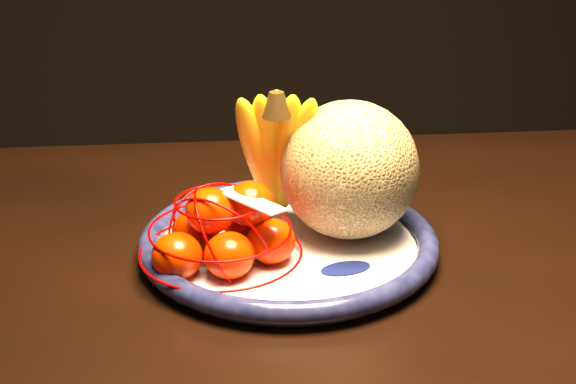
{
  "coord_description": "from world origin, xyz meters",
  "views": [
    {
      "loc": [
        0.09,
        -0.68,
        1.19
      ],
      "look_at": [
        0.15,
        0.12,
        0.86
      ],
      "focal_mm": 50.0,
      "sensor_mm": 36.0,
      "label": 1
    }
  ],
  "objects": [
    {
      "name": "mandarin_bag",
      "position": [
        0.08,
        0.08,
        0.83
      ],
      "size": [
        0.19,
        0.19,
        0.11
      ],
      "rotation": [
        0.0,
        0.0,
        0.13
      ],
      "color": "#FF3601",
      "rests_on": "fruit_bowl"
    },
    {
      "name": "cantaloupe",
      "position": [
        0.21,
        0.13,
        0.88
      ],
      "size": [
        0.15,
        0.15,
        0.15
      ],
      "primitive_type": "sphere",
      "color": "olive",
      "rests_on": "fruit_bowl"
    },
    {
      "name": "banana_bunch",
      "position": [
        0.14,
        0.16,
        0.89
      ],
      "size": [
        0.12,
        0.11,
        0.18
      ],
      "rotation": [
        0.0,
        0.0,
        -0.09
      ],
      "color": "yellow",
      "rests_on": "fruit_bowl"
    },
    {
      "name": "fruit_bowl",
      "position": [
        0.15,
        0.11,
        0.8
      ],
      "size": [
        0.33,
        0.33,
        0.03
      ],
      "rotation": [
        0.0,
        0.0,
        -0.34
      ],
      "color": "white",
      "rests_on": "dining_table"
    },
    {
      "name": "price_tag",
      "position": [
        0.1,
        0.06,
        0.87
      ],
      "size": [
        0.07,
        0.07,
        0.01
      ],
      "primitive_type": "cube",
      "rotation": [
        -0.14,
        0.1,
        -0.72
      ],
      "color": "white",
      "rests_on": "mandarin_bag"
    },
    {
      "name": "dining_table",
      "position": [
        0.08,
        0.03,
        0.7
      ],
      "size": [
        1.59,
        0.98,
        0.79
      ],
      "rotation": [
        0.0,
        0.0,
        0.02
      ],
      "color": "black",
      "rests_on": "ground"
    }
  ]
}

